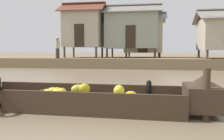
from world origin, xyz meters
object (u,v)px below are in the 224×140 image
object	(u,v)px
mooring_post	(206,94)
vendor_person	(57,46)
stilt_house_mid_right	(144,35)
banana_boat	(78,97)
stilt_house_mid_left	(132,30)
stilt_house_left	(84,28)

from	to	relation	value
mooring_post	vendor_person	bearing A→B (deg)	122.62
stilt_house_mid_right	vendor_person	size ratio (longest dim) A/B	2.34
banana_boat	stilt_house_mid_right	size ratio (longest dim) A/B	1.56
stilt_house_mid_left	mooring_post	bearing A→B (deg)	-80.26
mooring_post	banana_boat	bearing A→B (deg)	169.86
stilt_house_mid_right	vendor_person	world-z (taller)	stilt_house_mid_right
stilt_house_mid_right	vendor_person	xyz separation A→B (m)	(-6.37, -3.84, -0.99)
stilt_house_mid_left	stilt_house_mid_right	bearing A→B (deg)	36.92
banana_boat	vendor_person	distance (m)	13.53
banana_boat	stilt_house_mid_left	distance (m)	15.67
stilt_house_mid_right	mooring_post	distance (m)	16.84
banana_boat	stilt_house_left	xyz separation A→B (m)	(-4.07, 14.64, 2.92)
stilt_house_left	stilt_house_mid_right	bearing A→B (deg)	16.70
stilt_house_mid_right	stilt_house_left	bearing A→B (deg)	-163.30
banana_boat	stilt_house_mid_right	xyz separation A→B (m)	(0.88, 16.12, 2.39)
vendor_person	mooring_post	size ratio (longest dim) A/B	1.65
stilt_house_mid_right	stilt_house_mid_left	bearing A→B (deg)	-143.08
stilt_house_mid_left	banana_boat	bearing A→B (deg)	-89.80
stilt_house_left	mooring_post	bearing A→B (deg)	-65.97
banana_boat	mooring_post	bearing A→B (deg)	-10.14
stilt_house_left	banana_boat	bearing A→B (deg)	-74.48
stilt_house_left	vendor_person	bearing A→B (deg)	-121.20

